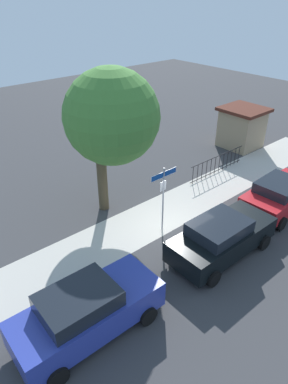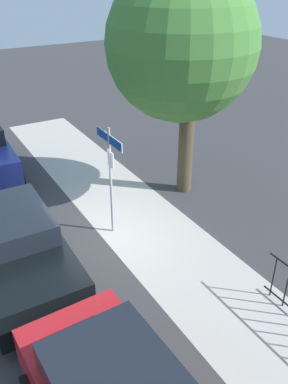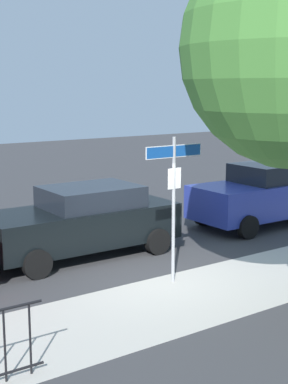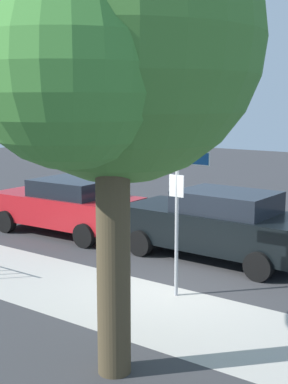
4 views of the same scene
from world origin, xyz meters
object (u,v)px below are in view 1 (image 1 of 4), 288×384
shade_tree (108,117)px  utility_shed (242,127)px  car_blue (87,311)px  street_sign (163,188)px  car_black (222,237)px  car_red (280,194)px

shade_tree → utility_shed: (11.04, 0.65, -3.26)m
shade_tree → car_blue: (-4.69, -5.15, -3.69)m
street_sign → car_black: size_ratio=0.65×
car_black → car_red: (4.74, 0.28, -0.04)m
car_black → utility_shed: utility_shed is taller
car_blue → shade_tree: bearing=48.8°
car_red → car_black: bearing=-178.9°
shade_tree → utility_shed: shade_tree is taller
car_blue → utility_shed: utility_shed is taller
shade_tree → car_blue: 7.88m
car_red → shade_tree: bearing=137.0°
shade_tree → utility_shed: size_ratio=2.49×
shade_tree → street_sign: bearing=-75.6°
utility_shed → shade_tree: bearing=-176.6°
street_sign → shade_tree: bearing=104.4°
car_black → shade_tree: bearing=104.0°
street_sign → car_blue: (-5.40, -2.41, -1.20)m
shade_tree → car_red: shade_tree is taller
car_blue → utility_shed: bearing=21.4°
car_red → utility_shed: 7.71m
street_sign → shade_tree: size_ratio=0.45×
street_sign → car_red: (5.33, -2.45, -1.29)m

